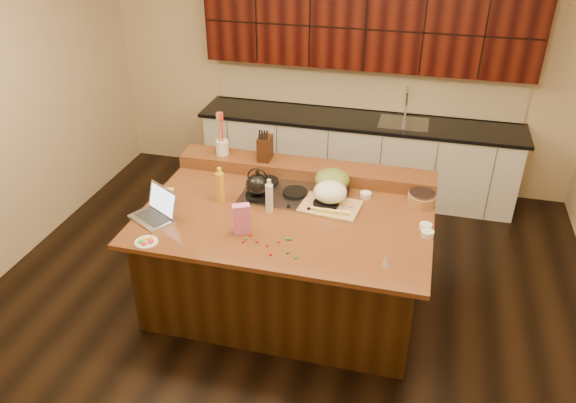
# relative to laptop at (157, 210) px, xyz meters

# --- Properties ---
(room) EXTENTS (5.52, 5.02, 2.72)m
(room) POSITION_rel_laptop_xyz_m (1.01, 0.33, 0.36)
(room) COLOR black
(room) RESTS_ON ground
(island) EXTENTS (2.40, 1.60, 0.92)m
(island) POSITION_rel_laptop_xyz_m (1.01, 0.33, -0.52)
(island) COLOR black
(island) RESTS_ON ground
(back_ledge) EXTENTS (2.40, 0.30, 0.12)m
(back_ledge) POSITION_rel_laptop_xyz_m (1.01, 1.03, -0.01)
(back_ledge) COLOR black
(back_ledge) RESTS_ON island
(cooktop) EXTENTS (0.92, 0.52, 0.05)m
(cooktop) POSITION_rel_laptop_xyz_m (1.01, 0.63, -0.05)
(cooktop) COLOR gray
(cooktop) RESTS_ON island
(back_counter) EXTENTS (3.70, 0.66, 2.40)m
(back_counter) POSITION_rel_laptop_xyz_m (1.31, 2.55, -0.00)
(back_counter) COLOR silver
(back_counter) RESTS_ON ground
(kettle) EXTENTS (0.23, 0.23, 0.19)m
(kettle) POSITION_rel_laptop_xyz_m (0.71, 0.50, 0.07)
(kettle) COLOR black
(kettle) RESTS_ON cooktop
(green_bowl) EXTENTS (0.32, 0.32, 0.17)m
(green_bowl) POSITION_rel_laptop_xyz_m (1.31, 0.76, 0.06)
(green_bowl) COLOR #5D6F2C
(green_bowl) RESTS_ON cooktop
(laptop) EXTENTS (0.44, 0.42, 0.24)m
(laptop) POSITION_rel_laptop_xyz_m (0.00, 0.00, 0.00)
(laptop) COLOR #B7B7BC
(laptop) RESTS_ON island
(oil_bottle) EXTENTS (0.09, 0.09, 0.27)m
(oil_bottle) POSITION_rel_laptop_xyz_m (0.42, 0.37, 0.07)
(oil_bottle) COLOR gold
(oil_bottle) RESTS_ON island
(vinegar_bottle) EXTENTS (0.07, 0.07, 0.25)m
(vinegar_bottle) POSITION_rel_laptop_xyz_m (0.87, 0.31, 0.06)
(vinegar_bottle) COLOR silver
(vinegar_bottle) RESTS_ON island
(wooden_tray) EXTENTS (0.53, 0.42, 0.20)m
(wooden_tray) POSITION_rel_laptop_xyz_m (1.34, 0.55, 0.02)
(wooden_tray) COLOR tan
(wooden_tray) RESTS_ON island
(ramekin_a) EXTENTS (0.12, 0.12, 0.04)m
(ramekin_a) POSITION_rel_laptop_xyz_m (2.16, 0.27, -0.04)
(ramekin_a) COLOR white
(ramekin_a) RESTS_ON island
(ramekin_b) EXTENTS (0.12, 0.12, 0.04)m
(ramekin_b) POSITION_rel_laptop_xyz_m (2.14, 0.36, -0.04)
(ramekin_b) COLOR white
(ramekin_b) RESTS_ON island
(ramekin_c) EXTENTS (0.11, 0.11, 0.04)m
(ramekin_c) POSITION_rel_laptop_xyz_m (1.62, 0.75, -0.04)
(ramekin_c) COLOR white
(ramekin_c) RESTS_ON island
(strainer_bowl) EXTENTS (0.26, 0.26, 0.09)m
(strainer_bowl) POSITION_rel_laptop_xyz_m (2.09, 0.76, -0.02)
(strainer_bowl) COLOR #996B3F
(strainer_bowl) RESTS_ON island
(kitchen_timer) EXTENTS (0.10, 0.10, 0.07)m
(kitchen_timer) POSITION_rel_laptop_xyz_m (1.88, -0.18, -0.03)
(kitchen_timer) COLOR silver
(kitchen_timer) RESTS_ON island
(pink_bag) EXTENTS (0.15, 0.12, 0.25)m
(pink_bag) POSITION_rel_laptop_xyz_m (0.75, -0.05, 0.06)
(pink_bag) COLOR pink
(pink_bag) RESTS_ON island
(candy_plate) EXTENTS (0.21, 0.21, 0.01)m
(candy_plate) POSITION_rel_laptop_xyz_m (0.08, -0.37, -0.06)
(candy_plate) COLOR white
(candy_plate) RESTS_ON island
(package_box) EXTENTS (0.11, 0.09, 0.14)m
(package_box) POSITION_rel_laptop_xyz_m (-0.00, 0.23, 0.00)
(package_box) COLOR gold
(package_box) RESTS_ON island
(utensil_crock) EXTENTS (0.13, 0.13, 0.14)m
(utensil_crock) POSITION_rel_laptop_xyz_m (0.20, 1.03, 0.12)
(utensil_crock) COLOR white
(utensil_crock) RESTS_ON back_ledge
(knife_block) EXTENTS (0.11, 0.18, 0.22)m
(knife_block) POSITION_rel_laptop_xyz_m (0.62, 1.03, 0.17)
(knife_block) COLOR black
(knife_block) RESTS_ON back_ledge
(gumdrop_0) EXTENTS (0.02, 0.02, 0.02)m
(gumdrop_0) POSITION_rel_laptop_xyz_m (1.07, -0.11, -0.06)
(gumdrop_0) COLOR red
(gumdrop_0) RESTS_ON island
(gumdrop_1) EXTENTS (0.02, 0.02, 0.02)m
(gumdrop_1) POSITION_rel_laptop_xyz_m (0.81, -0.14, -0.06)
(gumdrop_1) COLOR #198C26
(gumdrop_1) RESTS_ON island
(gumdrop_2) EXTENTS (0.02, 0.02, 0.02)m
(gumdrop_2) POSITION_rel_laptop_xyz_m (0.90, -0.15, -0.06)
(gumdrop_2) COLOR red
(gumdrop_2) RESTS_ON island
(gumdrop_3) EXTENTS (0.02, 0.02, 0.02)m
(gumdrop_3) POSITION_rel_laptop_xyz_m (1.12, -0.06, -0.06)
(gumdrop_3) COLOR #198C26
(gumdrop_3) RESTS_ON island
(gumdrop_4) EXTENTS (0.02, 0.02, 0.02)m
(gumdrop_4) POSITION_rel_laptop_xyz_m (1.05, -0.29, -0.06)
(gumdrop_4) COLOR red
(gumdrop_4) RESTS_ON island
(gumdrop_5) EXTENTS (0.02, 0.02, 0.02)m
(gumdrop_5) POSITION_rel_laptop_xyz_m (1.15, -0.06, -0.06)
(gumdrop_5) COLOR #198C26
(gumdrop_5) RESTS_ON island
(gumdrop_6) EXTENTS (0.02, 0.02, 0.02)m
(gumdrop_6) POSITION_rel_laptop_xyz_m (0.83, -0.08, -0.06)
(gumdrop_6) COLOR red
(gumdrop_6) RESTS_ON island
(gumdrop_7) EXTENTS (0.02, 0.02, 0.02)m
(gumdrop_7) POSITION_rel_laptop_xyz_m (1.24, -0.28, -0.06)
(gumdrop_7) COLOR #198C26
(gumdrop_7) RESTS_ON island
(gumdrop_8) EXTENTS (0.02, 0.02, 0.02)m
(gumdrop_8) POSITION_rel_laptop_xyz_m (1.00, -0.18, -0.06)
(gumdrop_8) COLOR red
(gumdrop_8) RESTS_ON island
(gumdrop_9) EXTENTS (0.02, 0.02, 0.02)m
(gumdrop_9) POSITION_rel_laptop_xyz_m (1.17, -0.23, -0.06)
(gumdrop_9) COLOR #198C26
(gumdrop_9) RESTS_ON island
(gumdrop_10) EXTENTS (0.02, 0.02, 0.02)m
(gumdrop_10) POSITION_rel_laptop_xyz_m (0.80, -0.18, -0.06)
(gumdrop_10) COLOR red
(gumdrop_10) RESTS_ON island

